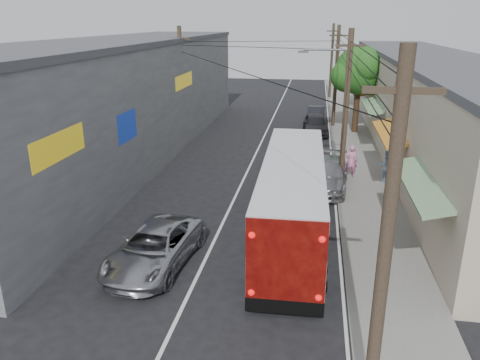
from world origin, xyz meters
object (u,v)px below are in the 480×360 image
object	(u,v)px
coach_bus	(292,198)
pedestrian_near	(351,161)
pedestrian_far	(386,165)
parked_suv	(327,174)
parked_car_mid	(316,124)
jeepney	(155,248)
parked_car_far	(316,115)

from	to	relation	value
coach_bus	pedestrian_near	world-z (taller)	coach_bus
coach_bus	pedestrian_far	size ratio (longest dim) A/B	6.24
parked_suv	parked_car_mid	distance (m)	12.44
coach_bus	jeepney	bearing A→B (deg)	-146.65
coach_bus	pedestrian_far	bearing A→B (deg)	56.55
parked_suv	pedestrian_far	world-z (taller)	pedestrian_far
parked_car_far	pedestrian_far	size ratio (longest dim) A/B	2.28
jeepney	parked_car_far	size ratio (longest dim) A/B	1.22
coach_bus	parked_car_mid	distance (m)	18.54
jeepney	pedestrian_near	world-z (taller)	pedestrian_near
parked_car_mid	parked_car_far	bearing A→B (deg)	85.08
pedestrian_near	pedestrian_far	world-z (taller)	pedestrian_far
parked_suv	parked_car_far	distance (m)	16.38
parked_car_mid	parked_car_far	distance (m)	3.94
pedestrian_far	parked_car_far	bearing A→B (deg)	-81.61
parked_car_mid	jeepney	bearing A→B (deg)	-109.04
jeepney	pedestrian_far	world-z (taller)	pedestrian_far
parked_car_mid	pedestrian_near	xyz separation A→B (m)	(2.01, -10.71, 0.26)
jeepney	parked_suv	bearing A→B (deg)	61.90
parked_car_mid	parked_car_far	size ratio (longest dim) A/B	1.07
parked_suv	pedestrian_near	xyz separation A→B (m)	(1.30, 1.71, 0.27)
parked_car_mid	pedestrian_near	size ratio (longest dim) A/B	2.46
coach_bus	parked_car_far	xyz separation A→B (m)	(0.80, 22.44, -0.99)
parked_car_far	pedestrian_near	distance (m)	14.79
jeepney	pedestrian_far	bearing A→B (deg)	54.06
parked_car_far	pedestrian_near	world-z (taller)	pedestrian_near
jeepney	parked_car_mid	distance (m)	22.39
jeepney	parked_car_far	world-z (taller)	jeepney
pedestrian_far	coach_bus	bearing A→B (deg)	52.11
parked_car_mid	pedestrian_far	distance (m)	11.86
parked_suv	parked_car_far	world-z (taller)	parked_suv
parked_car_far	pedestrian_near	xyz separation A→B (m)	(2.01, -14.65, 0.34)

